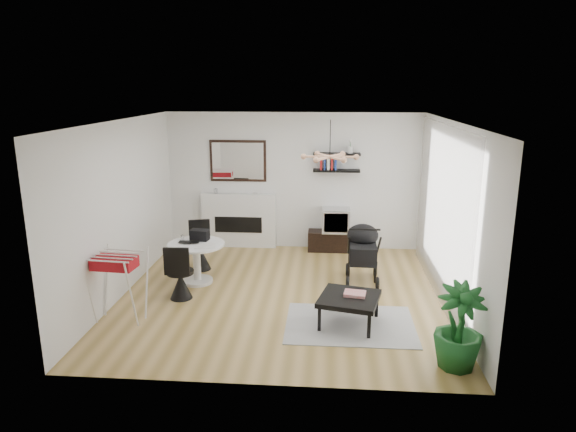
# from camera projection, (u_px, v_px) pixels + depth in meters

# --- Properties ---
(floor) EXTENTS (5.00, 5.00, 0.00)m
(floor) POSITION_uv_depth(u_px,v_px,m) (283.00, 295.00, 8.07)
(floor) COLOR olive
(floor) RESTS_ON ground
(ceiling) EXTENTS (5.00, 5.00, 0.00)m
(ceiling) POSITION_uv_depth(u_px,v_px,m) (282.00, 121.00, 7.40)
(ceiling) COLOR white
(ceiling) RESTS_ON wall_back
(wall_back) EXTENTS (5.00, 0.00, 5.00)m
(wall_back) POSITION_uv_depth(u_px,v_px,m) (294.00, 181.00, 10.15)
(wall_back) COLOR white
(wall_back) RESTS_ON floor
(wall_left) EXTENTS (0.00, 5.00, 5.00)m
(wall_left) POSITION_uv_depth(u_px,v_px,m) (121.00, 209.00, 7.93)
(wall_left) COLOR white
(wall_left) RESTS_ON floor
(wall_right) EXTENTS (0.00, 5.00, 5.00)m
(wall_right) POSITION_uv_depth(u_px,v_px,m) (451.00, 215.00, 7.55)
(wall_right) COLOR white
(wall_right) RESTS_ON floor
(sheer_curtain) EXTENTS (0.04, 3.60, 2.60)m
(sheer_curtain) POSITION_uv_depth(u_px,v_px,m) (441.00, 212.00, 7.75)
(sheer_curtain) COLOR white
(sheer_curtain) RESTS_ON wall_right
(fireplace) EXTENTS (1.50, 0.17, 2.16)m
(fireplace) POSITION_uv_depth(u_px,v_px,m) (239.00, 214.00, 10.33)
(fireplace) COLOR white
(fireplace) RESTS_ON floor
(shelf_lower) EXTENTS (0.90, 0.25, 0.04)m
(shelf_lower) POSITION_uv_depth(u_px,v_px,m) (336.00, 171.00, 9.90)
(shelf_lower) COLOR black
(shelf_lower) RESTS_ON wall_back
(shelf_upper) EXTENTS (0.90, 0.25, 0.04)m
(shelf_upper) POSITION_uv_depth(u_px,v_px,m) (337.00, 154.00, 9.82)
(shelf_upper) COLOR black
(shelf_upper) RESTS_ON wall_back
(pendant_lamp) EXTENTS (0.90, 0.90, 0.10)m
(pendant_lamp) POSITION_uv_depth(u_px,v_px,m) (330.00, 157.00, 7.77)
(pendant_lamp) COLOR tan
(pendant_lamp) RESTS_ON ceiling
(tv_console) EXTENTS (1.06, 0.37, 0.40)m
(tv_console) POSITION_uv_depth(u_px,v_px,m) (335.00, 241.00, 10.19)
(tv_console) COLOR black
(tv_console) RESTS_ON floor
(crt_tv) EXTENTS (0.54, 0.47, 0.47)m
(crt_tv) POSITION_uv_depth(u_px,v_px,m) (336.00, 220.00, 10.07)
(crt_tv) COLOR silver
(crt_tv) RESTS_ON tv_console
(dining_table) EXTENTS (0.93, 0.93, 0.68)m
(dining_table) POSITION_uv_depth(u_px,v_px,m) (197.00, 257.00, 8.48)
(dining_table) COLOR white
(dining_table) RESTS_ON floor
(laptop) EXTENTS (0.35, 0.22, 0.03)m
(laptop) POSITION_uv_depth(u_px,v_px,m) (188.00, 243.00, 8.38)
(laptop) COLOR black
(laptop) RESTS_ON dining_table
(black_bag) EXTENTS (0.32, 0.22, 0.18)m
(black_bag) POSITION_uv_depth(u_px,v_px,m) (200.00, 235.00, 8.58)
(black_bag) COLOR black
(black_bag) RESTS_ON dining_table
(newspaper) EXTENTS (0.38, 0.33, 0.01)m
(newspaper) POSITION_uv_depth(u_px,v_px,m) (205.00, 246.00, 8.28)
(newspaper) COLOR silver
(newspaper) RESTS_ON dining_table
(drinking_glass) EXTENTS (0.06, 0.06, 0.09)m
(drinking_glass) POSITION_uv_depth(u_px,v_px,m) (182.00, 238.00, 8.56)
(drinking_glass) COLOR white
(drinking_glass) RESTS_ON dining_table
(chair_far) EXTENTS (0.45, 0.46, 0.87)m
(chair_far) POSITION_uv_depth(u_px,v_px,m) (201.00, 254.00, 9.15)
(chair_far) COLOR black
(chair_far) RESTS_ON floor
(chair_near) EXTENTS (0.42, 0.43, 0.88)m
(chair_near) POSITION_uv_depth(u_px,v_px,m) (180.00, 282.00, 7.87)
(chair_near) COLOR black
(chair_near) RESTS_ON floor
(drying_rack) EXTENTS (0.71, 0.67, 0.98)m
(drying_rack) POSITION_uv_depth(u_px,v_px,m) (119.00, 286.00, 7.08)
(drying_rack) COLOR white
(drying_rack) RESTS_ON floor
(stroller) EXTENTS (0.55, 0.89, 1.07)m
(stroller) POSITION_uv_depth(u_px,v_px,m) (362.00, 255.00, 8.55)
(stroller) COLOR black
(stroller) RESTS_ON floor
(rug) EXTENTS (1.76, 1.27, 0.01)m
(rug) POSITION_uv_depth(u_px,v_px,m) (350.00, 324.00, 7.07)
(rug) COLOR #A9A9A9
(rug) RESTS_ON floor
(coffee_table) EXTENTS (0.93, 0.93, 0.40)m
(coffee_table) POSITION_uv_depth(u_px,v_px,m) (349.00, 299.00, 7.01)
(coffee_table) COLOR black
(coffee_table) RESTS_ON rug
(magazines) EXTENTS (0.32, 0.27, 0.04)m
(magazines) POSITION_uv_depth(u_px,v_px,m) (355.00, 294.00, 7.03)
(magazines) COLOR #CD333A
(magazines) RESTS_ON coffee_table
(potted_plant) EXTENTS (0.65, 0.65, 1.02)m
(potted_plant) POSITION_uv_depth(u_px,v_px,m) (459.00, 327.00, 5.90)
(potted_plant) COLOR #185720
(potted_plant) RESTS_ON floor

